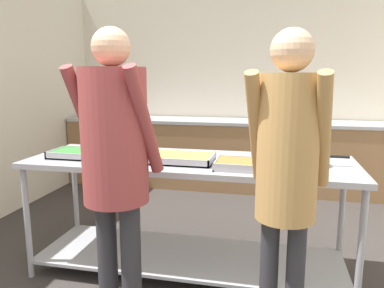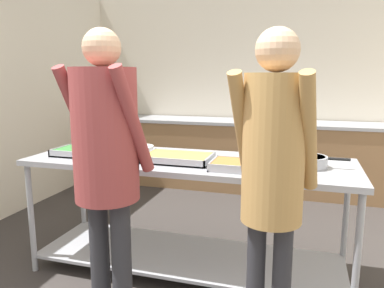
% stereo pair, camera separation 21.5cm
% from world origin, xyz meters
% --- Properties ---
extents(wall_rear, '(4.63, 0.06, 2.65)m').
position_xyz_m(wall_rear, '(0.00, 4.13, 1.32)').
color(wall_rear, beige).
rests_on(wall_rear, ground_plane).
extents(wall_left, '(0.06, 4.25, 2.65)m').
position_xyz_m(wall_left, '(-2.29, 2.06, 1.32)').
color(wall_left, beige).
rests_on(wall_left, ground_plane).
extents(back_counter, '(4.47, 0.65, 0.93)m').
position_xyz_m(back_counter, '(-0.00, 3.76, 0.46)').
color(back_counter, olive).
rests_on(back_counter, ground_plane).
extents(serving_counter, '(2.41, 0.79, 0.90)m').
position_xyz_m(serving_counter, '(-0.03, 1.45, 0.61)').
color(serving_counter, '#9EA0A8').
rests_on(serving_counter, ground_plane).
extents(serving_tray_roast, '(0.46, 0.28, 0.05)m').
position_xyz_m(serving_tray_roast, '(-0.85, 1.35, 0.92)').
color(serving_tray_roast, '#9EA0A8').
rests_on(serving_tray_roast, serving_counter).
extents(plate_stack, '(0.22, 0.22, 0.06)m').
position_xyz_m(plate_stack, '(-0.47, 1.56, 0.93)').
color(plate_stack, white).
rests_on(plate_stack, serving_counter).
extents(serving_tray_vegetables, '(0.49, 0.31, 0.05)m').
position_xyz_m(serving_tray_vegetables, '(-0.08, 1.36, 0.92)').
color(serving_tray_vegetables, '#9EA0A8').
rests_on(serving_tray_vegetables, serving_counter).
extents(serving_tray_greens, '(0.38, 0.28, 0.05)m').
position_xyz_m(serving_tray_greens, '(0.39, 1.26, 0.92)').
color(serving_tray_greens, '#9EA0A8').
rests_on(serving_tray_greens, serving_counter).
extents(sauce_pan, '(0.40, 0.26, 0.08)m').
position_xyz_m(sauce_pan, '(0.82, 1.46, 0.94)').
color(sauce_pan, '#9EA0A8').
rests_on(sauce_pan, serving_counter).
extents(guest_serving_left, '(0.51, 0.41, 1.77)m').
position_xyz_m(guest_serving_left, '(-0.28, 0.69, 1.09)').
color(guest_serving_left, '#2D2D33').
rests_on(guest_serving_left, ground_plane).
extents(guest_serving_right, '(0.44, 0.39, 1.74)m').
position_xyz_m(guest_serving_right, '(0.65, 0.67, 1.09)').
color(guest_serving_right, '#2D2D33').
rests_on(guest_serving_right, ground_plane).
extents(water_bottle, '(0.07, 0.07, 0.27)m').
position_xyz_m(water_bottle, '(-1.62, 3.79, 1.05)').
color(water_bottle, silver).
rests_on(water_bottle, back_counter).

